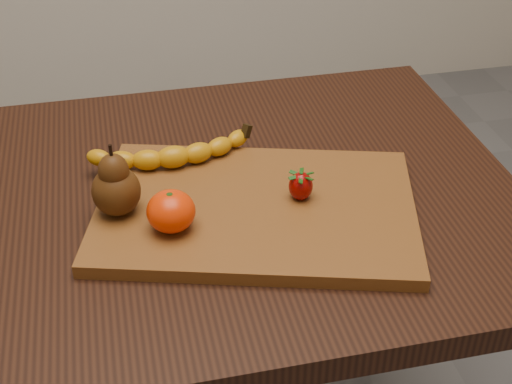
{
  "coord_description": "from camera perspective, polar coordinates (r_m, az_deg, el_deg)",
  "views": [
    {
      "loc": [
        -0.09,
        -0.86,
        1.38
      ],
      "look_at": [
        0.09,
        -0.07,
        0.8
      ],
      "focal_mm": 50.0,
      "sensor_mm": 36.0,
      "label": 1
    }
  ],
  "objects": [
    {
      "name": "cutting_board",
      "position": [
        1.02,
        0.0,
        -1.38
      ],
      "size": [
        0.52,
        0.41,
        0.02
      ],
      "primitive_type": "cube",
      "rotation": [
        0.0,
        0.0,
        -0.28
      ],
      "color": "brown",
      "rests_on": "table"
    },
    {
      "name": "pear",
      "position": [
        0.99,
        -11.24,
        0.99
      ],
      "size": [
        0.09,
        0.09,
        0.11
      ],
      "primitive_type": null,
      "rotation": [
        0.0,
        0.0,
        -0.37
      ],
      "color": "#48260B",
      "rests_on": "cutting_board"
    },
    {
      "name": "banana",
      "position": [
        1.09,
        -6.64,
        2.8
      ],
      "size": [
        0.22,
        0.07,
        0.03
      ],
      "primitive_type": null,
      "rotation": [
        0.0,
        0.0,
        0.05
      ],
      "color": "orange",
      "rests_on": "cutting_board"
    },
    {
      "name": "mandarin",
      "position": [
        0.96,
        -6.82,
        -1.54
      ],
      "size": [
        0.08,
        0.08,
        0.06
      ],
      "primitive_type": "ellipsoid",
      "rotation": [
        0.0,
        0.0,
        0.24
      ],
      "color": "#F33202",
      "rests_on": "cutting_board"
    },
    {
      "name": "table",
      "position": [
        1.12,
        -5.21,
        -4.37
      ],
      "size": [
        1.0,
        0.7,
        0.76
      ],
      "color": "black",
      "rests_on": "ground"
    },
    {
      "name": "strawberry",
      "position": [
        1.01,
        3.6,
        0.56
      ],
      "size": [
        0.04,
        0.04,
        0.04
      ],
      "primitive_type": null,
      "rotation": [
        0.0,
        0.0,
        0.2
      ],
      "color": "#8B0603",
      "rests_on": "cutting_board"
    }
  ]
}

